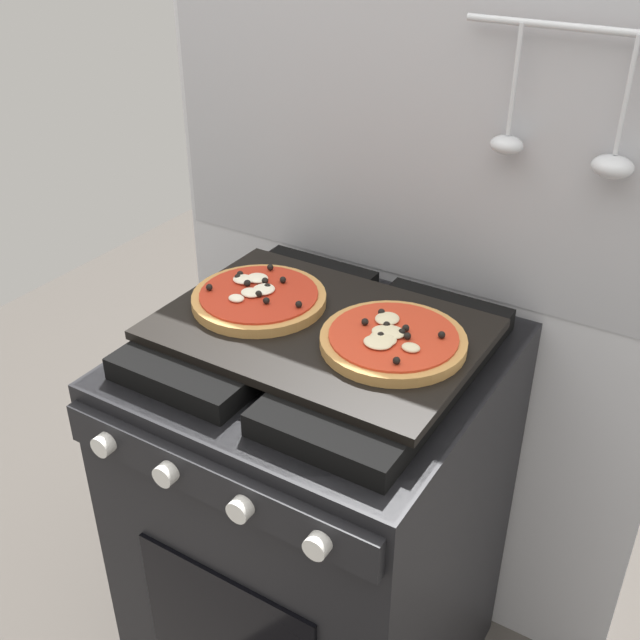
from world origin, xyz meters
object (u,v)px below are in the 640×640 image
Objects in this scene: pizza_right at (393,340)px; stove at (320,523)px; baking_tray at (320,329)px; pizza_left at (259,297)px.

stove is at bearing -176.95° from pizza_right.
pizza_right is (0.14, 0.01, 0.48)m from stove.
stove is 1.67× the size of baking_tray.
stove is at bearing -3.65° from pizza_left.
stove is at bearing -90.00° from baking_tray.
baking_tray is 2.25× the size of pizza_left.
pizza_right reaches higher than stove.
pizza_right is at bearing 3.05° from stove.
baking_tray is 0.14m from pizza_right.
pizza_right is at bearing 2.35° from baking_tray.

